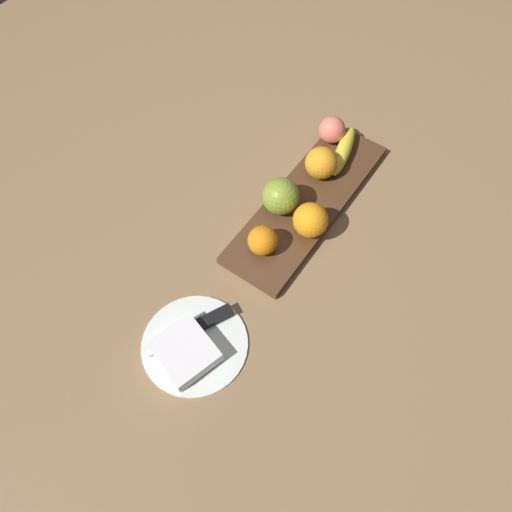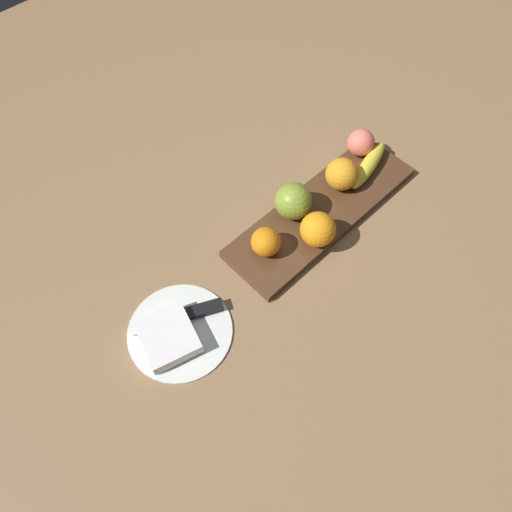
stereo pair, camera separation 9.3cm
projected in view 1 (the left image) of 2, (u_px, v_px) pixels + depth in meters
The scene contains 11 objects.
ground_plane at pixel (316, 199), 1.07m from camera, with size 2.40×2.40×0.00m, color olive.
fruit_tray at pixel (308, 202), 1.05m from camera, with size 0.48×0.15×0.02m, color #52331E.
apple at pixel (281, 196), 1.00m from camera, with size 0.08×0.08×0.08m, color olive.
banana at pixel (343, 151), 1.10m from camera, with size 0.16×0.03×0.03m, color yellow.
orange_near_apple at pixel (321, 163), 1.05m from camera, with size 0.07×0.07×0.07m, color orange.
orange_near_banana at pixel (263, 241), 0.95m from camera, with size 0.06×0.06×0.06m, color orange.
orange_center at pixel (310, 220), 0.97m from camera, with size 0.07×0.07×0.07m, color orange.
peach at pixel (332, 130), 1.11m from camera, with size 0.06×0.06×0.06m, color #EC7660.
dinner_plate at pixel (195, 344), 0.89m from camera, with size 0.20×0.20×0.01m, color white.
folded_napkin at pixel (185, 351), 0.86m from camera, with size 0.10×0.11×0.03m, color white.
knife at pixel (203, 323), 0.90m from camera, with size 0.17×0.10×0.01m.
Camera 1 is at (0.62, 0.27, 0.85)m, focal length 33.05 mm.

